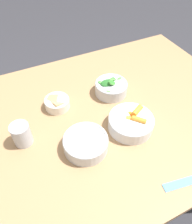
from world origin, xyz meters
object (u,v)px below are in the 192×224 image
object	(u,v)px
bowl_beans_hotdog	(86,143)
bowl_cookies	(57,103)
bowl_greens	(111,87)
bowl_carrots	(131,122)
cup	(22,135)

from	to	relation	value
bowl_beans_hotdog	bowl_cookies	size ratio (longest dim) A/B	1.53
bowl_greens	bowl_carrots	bearing A→B (deg)	82.56
bowl_carrots	bowl_cookies	xyz separation A→B (m)	(0.23, -0.24, -0.01)
cup	bowl_cookies	bearing A→B (deg)	-144.12
cup	bowl_carrots	bearing A→B (deg)	164.63
bowl_carrots	bowl_cookies	distance (m)	0.34
bowl_carrots	bowl_beans_hotdog	xyz separation A→B (m)	(0.21, 0.01, -0.01)
bowl_greens	bowl_beans_hotdog	size ratio (longest dim) A/B	0.89
bowl_beans_hotdog	cup	distance (m)	0.24
bowl_carrots	bowl_greens	distance (m)	0.23
bowl_beans_hotdog	cup	xyz separation A→B (m)	(0.21, -0.13, 0.02)
bowl_greens	bowl_cookies	size ratio (longest dim) A/B	1.36
bowl_cookies	bowl_carrots	bearing A→B (deg)	133.68
cup	bowl_beans_hotdog	bearing A→B (deg)	148.64
bowl_carrots	bowl_cookies	size ratio (longest dim) A/B	1.65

